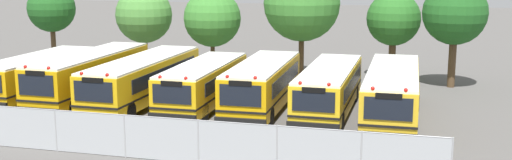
{
  "coord_description": "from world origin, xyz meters",
  "views": [
    {
      "loc": [
        11.44,
        -31.33,
        7.89
      ],
      "look_at": [
        2.96,
        0.0,
        1.6
      ],
      "focal_mm": 43.59,
      "sensor_mm": 36.0,
      "label": 1
    }
  ],
  "objects_px": {
    "school_bus_0": "(38,74)",
    "school_bus_5": "(329,88)",
    "tree_5": "(456,13)",
    "tree_2": "(212,18)",
    "school_bus_4": "(262,84)",
    "school_bus_2": "(143,78)",
    "school_bus_6": "(392,91)",
    "school_bus_1": "(90,74)",
    "tree_3": "(304,1)",
    "tree_0": "(51,8)",
    "tree_4": "(393,18)",
    "traffic_cone": "(142,146)",
    "tree_1": "(144,15)",
    "school_bus_3": "(203,83)"
  },
  "relations": [
    {
      "from": "school_bus_4",
      "to": "traffic_cone",
      "type": "distance_m",
      "value": 9.02
    },
    {
      "from": "school_bus_3",
      "to": "tree_4",
      "type": "xyz_separation_m",
      "value": [
        9.36,
        11.42,
        2.75
      ]
    },
    {
      "from": "traffic_cone",
      "to": "school_bus_5",
      "type": "bearing_deg",
      "value": 53.31
    },
    {
      "from": "school_bus_0",
      "to": "tree_0",
      "type": "bearing_deg",
      "value": -61.21
    },
    {
      "from": "school_bus_1",
      "to": "school_bus_4",
      "type": "relative_size",
      "value": 1.12
    },
    {
      "from": "traffic_cone",
      "to": "school_bus_4",
      "type": "bearing_deg",
      "value": 70.29
    },
    {
      "from": "tree_3",
      "to": "tree_2",
      "type": "bearing_deg",
      "value": 177.97
    },
    {
      "from": "school_bus_0",
      "to": "school_bus_5",
      "type": "distance_m",
      "value": 17.0
    },
    {
      "from": "school_bus_3",
      "to": "tree_3",
      "type": "xyz_separation_m",
      "value": [
        3.69,
        9.28,
        3.88
      ]
    },
    {
      "from": "school_bus_4",
      "to": "tree_1",
      "type": "distance_m",
      "value": 15.25
    },
    {
      "from": "school_bus_6",
      "to": "tree_3",
      "type": "relative_size",
      "value": 1.42
    },
    {
      "from": "tree_2",
      "to": "tree_4",
      "type": "bearing_deg",
      "value": 8.91
    },
    {
      "from": "school_bus_4",
      "to": "tree_5",
      "type": "distance_m",
      "value": 13.8
    },
    {
      "from": "tree_3",
      "to": "school_bus_5",
      "type": "bearing_deg",
      "value": -70.7
    },
    {
      "from": "tree_5",
      "to": "traffic_cone",
      "type": "distance_m",
      "value": 22.15
    },
    {
      "from": "school_bus_2",
      "to": "tree_3",
      "type": "bearing_deg",
      "value": -127.69
    },
    {
      "from": "school_bus_5",
      "to": "traffic_cone",
      "type": "distance_m",
      "value": 10.97
    },
    {
      "from": "school_bus_4",
      "to": "school_bus_5",
      "type": "relative_size",
      "value": 0.95
    },
    {
      "from": "school_bus_1",
      "to": "school_bus_2",
      "type": "bearing_deg",
      "value": -179.87
    },
    {
      "from": "school_bus_2",
      "to": "tree_5",
      "type": "xyz_separation_m",
      "value": [
        16.82,
        9.03,
        3.27
      ]
    },
    {
      "from": "school_bus_1",
      "to": "tree_0",
      "type": "bearing_deg",
      "value": -47.88
    },
    {
      "from": "tree_4",
      "to": "tree_1",
      "type": "bearing_deg",
      "value": -175.12
    },
    {
      "from": "tree_5",
      "to": "school_bus_6",
      "type": "bearing_deg",
      "value": -109.91
    },
    {
      "from": "school_bus_0",
      "to": "school_bus_4",
      "type": "relative_size",
      "value": 0.99
    },
    {
      "from": "tree_5",
      "to": "traffic_cone",
      "type": "height_order",
      "value": "tree_5"
    },
    {
      "from": "school_bus_1",
      "to": "tree_3",
      "type": "xyz_separation_m",
      "value": [
        10.55,
        9.24,
        3.74
      ]
    },
    {
      "from": "school_bus_4",
      "to": "tree_3",
      "type": "xyz_separation_m",
      "value": [
        0.41,
        9.17,
        3.79
      ]
    },
    {
      "from": "tree_5",
      "to": "tree_2",
      "type": "bearing_deg",
      "value": 178.45
    },
    {
      "from": "tree_1",
      "to": "tree_3",
      "type": "xyz_separation_m",
      "value": [
        11.79,
        -0.64,
        1.18
      ]
    },
    {
      "from": "tree_3",
      "to": "school_bus_0",
      "type": "bearing_deg",
      "value": -146.14
    },
    {
      "from": "school_bus_3",
      "to": "tree_0",
      "type": "bearing_deg",
      "value": -32.14
    },
    {
      "from": "tree_2",
      "to": "school_bus_2",
      "type": "bearing_deg",
      "value": -94.63
    },
    {
      "from": "school_bus_0",
      "to": "tree_0",
      "type": "xyz_separation_m",
      "value": [
        -4.97,
        9.31,
        3.07
      ]
    },
    {
      "from": "school_bus_4",
      "to": "tree_5",
      "type": "height_order",
      "value": "tree_5"
    },
    {
      "from": "school_bus_1",
      "to": "traffic_cone",
      "type": "bearing_deg",
      "value": 130.48
    },
    {
      "from": "school_bus_0",
      "to": "school_bus_4",
      "type": "xyz_separation_m",
      "value": [
        13.49,
        0.15,
        0.08
      ]
    },
    {
      "from": "school_bus_4",
      "to": "school_bus_5",
      "type": "bearing_deg",
      "value": -176.27
    },
    {
      "from": "school_bus_2",
      "to": "school_bus_5",
      "type": "distance_m",
      "value": 10.35
    },
    {
      "from": "school_bus_2",
      "to": "school_bus_1",
      "type": "bearing_deg",
      "value": 0.54
    },
    {
      "from": "tree_4",
      "to": "traffic_cone",
      "type": "bearing_deg",
      "value": -114.76
    },
    {
      "from": "school_bus_0",
      "to": "tree_2",
      "type": "relative_size",
      "value": 1.57
    },
    {
      "from": "tree_3",
      "to": "school_bus_3",
      "type": "bearing_deg",
      "value": -111.67
    },
    {
      "from": "school_bus_3",
      "to": "school_bus_4",
      "type": "relative_size",
      "value": 0.99
    },
    {
      "from": "school_bus_5",
      "to": "tree_3",
      "type": "bearing_deg",
      "value": -70.85
    },
    {
      "from": "tree_1",
      "to": "tree_3",
      "type": "bearing_deg",
      "value": -3.13
    },
    {
      "from": "school_bus_5",
      "to": "traffic_cone",
      "type": "height_order",
      "value": "school_bus_5"
    },
    {
      "from": "school_bus_2",
      "to": "school_bus_3",
      "type": "distance_m",
      "value": 3.56
    },
    {
      "from": "tree_1",
      "to": "tree_2",
      "type": "xyz_separation_m",
      "value": [
        5.3,
        -0.41,
        -0.06
      ]
    },
    {
      "from": "school_bus_2",
      "to": "school_bus_6",
      "type": "height_order",
      "value": "school_bus_2"
    },
    {
      "from": "tree_2",
      "to": "tree_3",
      "type": "relative_size",
      "value": 0.78
    }
  ]
}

